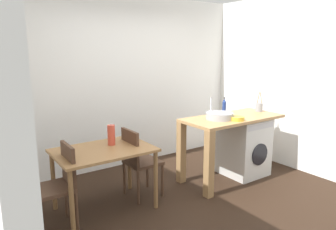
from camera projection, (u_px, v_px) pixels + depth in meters
The scene contains 16 objects.
ground_plane at pixel (191, 204), 3.87m from camera, with size 5.46×5.46×0.00m, color black.
wall_back at pixel (123, 82), 5.00m from camera, with size 4.60×0.10×2.70m, color white.
wall_counter_side at pixel (302, 84), 4.80m from camera, with size 0.10×3.80×2.70m, color white.
radiator at pixel (1, 216), 2.90m from camera, with size 0.10×0.80×0.70m, color white.
dining_table at pixel (104, 157), 3.63m from camera, with size 1.10×0.76×0.74m.
chair_person_seat at pixel (59, 182), 3.27m from camera, with size 0.40×0.40×0.90m.
chair_opposite at pixel (138, 159), 3.96m from camera, with size 0.41×0.41×0.90m.
kitchen_counter at pixel (222, 130), 4.41m from camera, with size 1.50×0.68×0.92m.
washing_machine at pixel (244, 146), 4.74m from camera, with size 0.60×0.61×0.86m.
sink_basin at pixel (219, 116), 4.34m from camera, with size 0.38×0.38×0.09m, color #9EA0A5.
tap at pixel (211, 107), 4.46m from camera, with size 0.02×0.02×0.28m, color #B2B2B7.
bottle_tall_green at pixel (224, 106), 4.68m from camera, with size 0.06×0.06×0.25m.
mixing_bowl at pixel (237, 118), 4.26m from camera, with size 0.19×0.19×0.05m.
utensil_crock at pixel (259, 107), 4.87m from camera, with size 0.11×0.11×0.30m.
vase at pixel (111, 135), 3.75m from camera, with size 0.09×0.09×0.24m, color #D84C38.
scissors at pixel (235, 118), 4.39m from camera, with size 0.15×0.06×0.01m.
Camera 1 is at (-2.27, -2.76, 1.86)m, focal length 33.60 mm.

